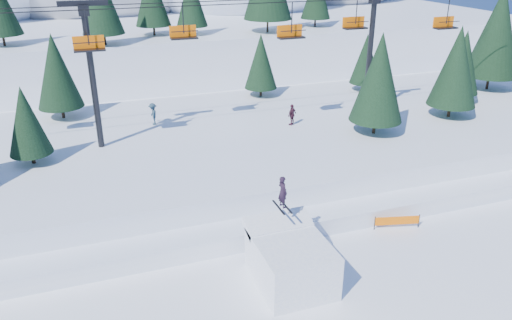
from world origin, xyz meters
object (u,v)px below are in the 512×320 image
object	(u,v)px
banner_near	(397,221)
chairlift	(241,43)
jump_kicker	(290,260)
banner_far	(391,205)

from	to	relation	value
banner_near	chairlift	bearing A→B (deg)	112.11
jump_kicker	banner_near	size ratio (longest dim) A/B	1.92
banner_far	chairlift	bearing A→B (deg)	118.34
jump_kicker	chairlift	xyz separation A→B (m)	(2.71, 16.27, 8.01)
chairlift	banner_near	xyz separation A→B (m)	(5.55, -13.65, -8.78)
banner_near	jump_kicker	bearing A→B (deg)	-162.37
chairlift	banner_far	size ratio (longest dim) A/B	16.37
chairlift	banner_near	bearing A→B (deg)	-67.89
banner_near	banner_far	bearing A→B (deg)	66.03
banner_near	banner_far	xyz separation A→B (m)	(0.82, 1.85, 0.00)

